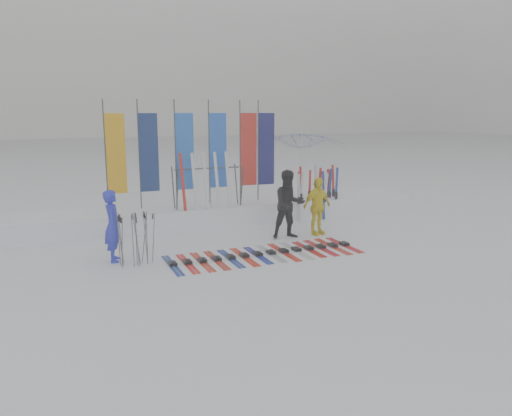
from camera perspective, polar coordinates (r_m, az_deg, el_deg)
name	(u,v)px	position (r m, az deg, el deg)	size (l,w,h in m)	color
ground	(275,263)	(11.59, 2.15, -6.33)	(120.00, 120.00, 0.00)	white
snow_bank	(213,214)	(15.68, -4.90, -0.64)	(14.00, 1.60, 0.60)	white
person_blue	(113,226)	(12.01, -16.03, -1.97)	(0.61, 0.40, 1.69)	#212AC4
person_black	(289,204)	(13.69, 3.79, 0.40)	(0.91, 0.71, 1.88)	black
person_yellow	(317,206)	(14.18, 6.99, 0.21)	(0.96, 0.40, 1.63)	yellow
tent_canopy	(301,171)	(17.52, 5.21, 4.29)	(3.09, 3.15, 2.84)	white
ski_row	(265,253)	(12.23, 0.99, -5.21)	(4.73, 1.69, 0.07)	navy
pole_cluster	(135,240)	(11.61, -13.69, -3.54)	(0.87, 0.51, 1.24)	#595B60
feather_flags	(198,151)	(15.45, -6.60, 6.44)	(5.32, 0.13, 3.20)	#383A3F
ski_rack	(208,181)	(15.03, -5.53, 3.04)	(2.04, 0.80, 1.23)	#383A3F
upright_skis	(314,193)	(16.60, 6.62, 1.69)	(1.72, 1.09, 1.70)	silver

